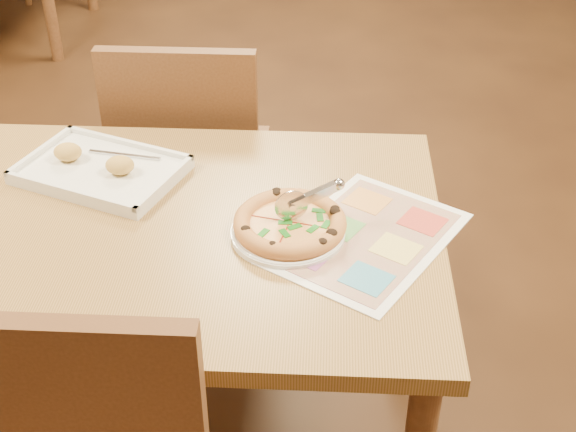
{
  "coord_description": "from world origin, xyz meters",
  "views": [
    {
      "loc": [
        0.39,
        -1.39,
        1.72
      ],
      "look_at": [
        0.32,
        -0.03,
        0.77
      ],
      "focal_mm": 50.0,
      "sensor_mm": 36.0,
      "label": 1
    }
  ],
  "objects_px": {
    "dining_table": "(145,255)",
    "pizza_cutter": "(308,198)",
    "menu": "(367,238)",
    "pizza": "(290,223)",
    "plate": "(288,233)",
    "chair_far": "(189,146)",
    "appetizer_tray": "(100,170)"
  },
  "relations": [
    {
      "from": "dining_table",
      "to": "pizza_cutter",
      "type": "height_order",
      "value": "pizza_cutter"
    },
    {
      "from": "pizza_cutter",
      "to": "menu",
      "type": "distance_m",
      "value": 0.15
    },
    {
      "from": "pizza",
      "to": "plate",
      "type": "bearing_deg",
      "value": -112.91
    },
    {
      "from": "plate",
      "to": "pizza_cutter",
      "type": "relative_size",
      "value": 1.75
    },
    {
      "from": "dining_table",
      "to": "pizza",
      "type": "xyz_separation_m",
      "value": [
        0.32,
        -0.02,
        0.11
      ]
    },
    {
      "from": "dining_table",
      "to": "chair_far",
      "type": "height_order",
      "value": "chair_far"
    },
    {
      "from": "pizza",
      "to": "pizza_cutter",
      "type": "xyz_separation_m",
      "value": [
        0.04,
        0.02,
        0.05
      ]
    },
    {
      "from": "chair_far",
      "to": "appetizer_tray",
      "type": "height_order",
      "value": "chair_far"
    },
    {
      "from": "dining_table",
      "to": "menu",
      "type": "relative_size",
      "value": 3.14
    },
    {
      "from": "plate",
      "to": "dining_table",
      "type": "bearing_deg",
      "value": 175.18
    },
    {
      "from": "pizza_cutter",
      "to": "dining_table",
      "type": "bearing_deg",
      "value": 162.63
    },
    {
      "from": "menu",
      "to": "pizza_cutter",
      "type": "bearing_deg",
      "value": 166.66
    },
    {
      "from": "pizza",
      "to": "menu",
      "type": "bearing_deg",
      "value": -4.14
    },
    {
      "from": "dining_table",
      "to": "plate",
      "type": "xyz_separation_m",
      "value": [
        0.32,
        -0.03,
        0.09
      ]
    },
    {
      "from": "plate",
      "to": "menu",
      "type": "relative_size",
      "value": 0.58
    },
    {
      "from": "plate",
      "to": "pizza_cutter",
      "type": "bearing_deg",
      "value": 33.48
    },
    {
      "from": "chair_far",
      "to": "menu",
      "type": "xyz_separation_m",
      "value": [
        0.49,
        -0.63,
        0.16
      ]
    },
    {
      "from": "dining_table",
      "to": "menu",
      "type": "xyz_separation_m",
      "value": [
        0.49,
        -0.03,
        0.09
      ]
    },
    {
      "from": "plate",
      "to": "appetizer_tray",
      "type": "height_order",
      "value": "appetizer_tray"
    },
    {
      "from": "dining_table",
      "to": "menu",
      "type": "distance_m",
      "value": 0.49
    },
    {
      "from": "pizza_cutter",
      "to": "plate",
      "type": "bearing_deg",
      "value": -163.81
    },
    {
      "from": "chair_far",
      "to": "pizza_cutter",
      "type": "height_order",
      "value": "chair_far"
    },
    {
      "from": "plate",
      "to": "appetizer_tray",
      "type": "bearing_deg",
      "value": 154.51
    },
    {
      "from": "dining_table",
      "to": "pizza",
      "type": "bearing_deg",
      "value": -3.3
    },
    {
      "from": "plate",
      "to": "menu",
      "type": "distance_m",
      "value": 0.17
    },
    {
      "from": "menu",
      "to": "pizza",
      "type": "bearing_deg",
      "value": 175.86
    },
    {
      "from": "chair_far",
      "to": "appetizer_tray",
      "type": "distance_m",
      "value": 0.47
    },
    {
      "from": "plate",
      "to": "pizza",
      "type": "relative_size",
      "value": 1.01
    },
    {
      "from": "chair_far",
      "to": "plate",
      "type": "distance_m",
      "value": 0.72
    },
    {
      "from": "pizza",
      "to": "pizza_cutter",
      "type": "relative_size",
      "value": 1.74
    },
    {
      "from": "chair_far",
      "to": "menu",
      "type": "height_order",
      "value": "chair_far"
    },
    {
      "from": "appetizer_tray",
      "to": "pizza",
      "type": "bearing_deg",
      "value": -24.46
    }
  ]
}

